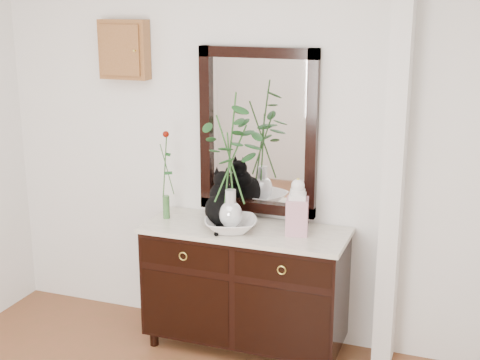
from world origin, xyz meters
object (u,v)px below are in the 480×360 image
at_px(sideboard, 245,282).
at_px(lotus_bowl, 231,225).
at_px(cat, 221,199).
at_px(ginger_jar, 297,206).

bearing_deg(sideboard, lotus_bowl, -132.88).
height_order(cat, ginger_jar, ginger_jar).
bearing_deg(lotus_bowl, sideboard, 47.12).
distance_m(cat, ginger_jar, 0.51).
distance_m(lotus_bowl, ginger_jar, 0.45).
bearing_deg(lotus_bowl, ginger_jar, 12.76).
xyz_separation_m(sideboard, ginger_jar, (0.34, 0.02, 0.56)).
distance_m(sideboard, lotus_bowl, 0.43).
bearing_deg(sideboard, cat, 173.81).
xyz_separation_m(cat, ginger_jar, (0.51, -0.00, 0.01)).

